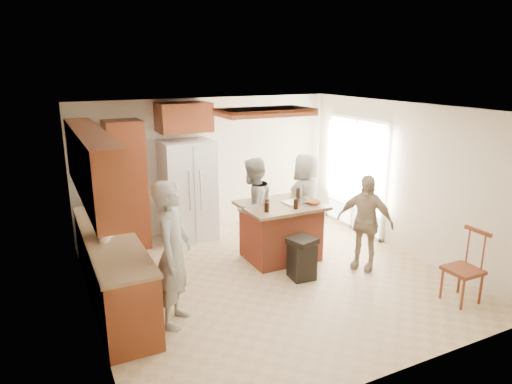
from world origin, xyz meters
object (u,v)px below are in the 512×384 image
refrigerator (188,190)px  spindle_chair (464,270)px  person_counter (112,244)px  kitchen_island (281,231)px  person_behind_left (253,208)px  person_side_right (365,222)px  person_front_left (173,254)px  trash_bin (302,258)px  person_behind_right (305,199)px

refrigerator → spindle_chair: 4.64m
person_counter → kitchen_island: (2.67, 0.19, -0.31)m
person_behind_left → spindle_chair: bearing=90.9°
person_behind_left → person_side_right: bearing=103.9°
kitchen_island → person_front_left: bearing=-151.7°
refrigerator → trash_bin: 2.59m
person_front_left → person_side_right: person_front_left is taller
kitchen_island → spindle_chair: size_ratio=1.29×
person_side_right → refrigerator: 3.16m
person_behind_right → refrigerator: refrigerator is taller
person_side_right → trash_bin: size_ratio=2.37×
person_front_left → person_counter: bearing=63.2°
person_counter → spindle_chair: (4.15, -2.14, -0.33)m
person_counter → refrigerator: size_ratio=0.87×
person_behind_right → refrigerator: size_ratio=0.89×
person_behind_left → spindle_chair: person_behind_left is taller
person_behind_left → trash_bin: bearing=69.7°
person_side_right → person_counter: (-3.64, 0.70, 0.04)m
person_front_left → person_behind_left: 2.29m
person_behind_left → trash_bin: person_behind_left is taller
person_behind_left → kitchen_island: bearing=103.6°
person_front_left → person_counter: size_ratio=1.15×
person_behind_right → trash_bin: size_ratio=2.55×
person_counter → kitchen_island: person_counter is taller
person_behind_left → refrigerator: 1.41m
person_counter → refrigerator: refrigerator is taller
person_behind_left → spindle_chair: (1.82, -2.65, -0.37)m
person_front_left → spindle_chair: (3.59, -1.19, -0.45)m
spindle_chair → person_counter: bearing=152.7°
person_counter → kitchen_island: size_ratio=1.22×
person_front_left → trash_bin: (2.03, 0.35, -0.58)m
person_front_left → person_behind_left: (1.77, 1.46, -0.08)m
person_counter → trash_bin: bearing=-94.4°
person_side_right → refrigerator: (-2.02, 2.43, 0.15)m
refrigerator → kitchen_island: (1.05, -1.54, -0.43)m
refrigerator → trash_bin: refrigerator is taller
person_behind_left → person_behind_right: (1.06, 0.09, -0.02)m
person_behind_left → person_behind_right: bearing=151.0°
person_counter → person_side_right: bearing=-92.2°
person_behind_left → person_front_left: bearing=5.9°
refrigerator → person_behind_right: bearing=-32.8°
kitchen_island → trash_bin: (-0.08, -0.79, -0.16)m
trash_bin → spindle_chair: 2.20m
person_front_left → person_behind_left: person_front_left is taller
person_side_right → refrigerator: size_ratio=0.83×
trash_bin → kitchen_island: bearing=83.9°
person_front_left → kitchen_island: person_front_left is taller
person_behind_left → person_behind_right: 1.06m
person_behind_left → kitchen_island: 0.59m
kitchen_island → spindle_chair: (1.48, -2.33, -0.02)m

